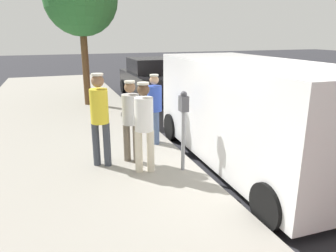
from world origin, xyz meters
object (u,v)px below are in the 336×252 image
(parking_meter_near, at_px, (183,118))
(pedestrian_in_yellow, at_px, (100,114))
(pedestrian_in_white, at_px, (144,122))
(parked_sedan_behind, at_px, (151,80))
(pedestrian_in_gray, at_px, (131,117))
(parked_van, at_px, (251,111))
(pedestrian_in_blue, at_px, (154,105))

(parking_meter_near, distance_m, pedestrian_in_yellow, 1.59)
(parking_meter_near, relative_size, pedestrian_in_white, 0.90)
(parked_sedan_behind, bearing_deg, parking_meter_near, 77.28)
(pedestrian_in_gray, distance_m, parked_van, 2.40)
(pedestrian_in_yellow, height_order, parked_sedan_behind, pedestrian_in_yellow)
(pedestrian_in_white, bearing_deg, parked_van, 177.57)
(pedestrian_in_gray, height_order, pedestrian_in_white, pedestrian_in_white)
(parked_van, distance_m, parked_sedan_behind, 7.63)
(parked_sedan_behind, bearing_deg, pedestrian_in_gray, 69.90)
(parked_sedan_behind, bearing_deg, parked_van, 88.21)
(parking_meter_near, relative_size, pedestrian_in_blue, 0.94)
(pedestrian_in_gray, xyz_separation_m, pedestrian_in_white, (-0.11, 0.57, 0.03))
(pedestrian_in_white, height_order, parked_sedan_behind, pedestrian_in_white)
(parking_meter_near, relative_size, pedestrian_in_yellow, 0.84)
(pedestrian_in_white, height_order, pedestrian_in_blue, pedestrian_in_white)
(pedestrian_in_white, xyz_separation_m, pedestrian_in_blue, (-0.67, -1.50, -0.04))
(parked_van, height_order, parked_sedan_behind, parked_van)
(pedestrian_in_yellow, relative_size, pedestrian_in_white, 1.07)
(pedestrian_in_gray, height_order, parked_van, parked_van)
(pedestrian_in_gray, relative_size, pedestrian_in_yellow, 0.91)
(pedestrian_in_blue, bearing_deg, pedestrian_in_gray, 49.93)
(pedestrian_in_gray, height_order, parked_sedan_behind, pedestrian_in_gray)
(parking_meter_near, bearing_deg, parked_van, -176.95)
(pedestrian_in_yellow, xyz_separation_m, pedestrian_in_white, (-0.71, 0.57, -0.08))
(pedestrian_in_gray, bearing_deg, parked_sedan_behind, -110.10)
(pedestrian_in_gray, distance_m, pedestrian_in_white, 0.58)
(parked_van, bearing_deg, pedestrian_in_white, -2.43)
(parking_meter_near, bearing_deg, pedestrian_in_blue, -89.06)
(pedestrian_in_blue, bearing_deg, pedestrian_in_yellow, 33.88)
(pedestrian_in_blue, height_order, parked_sedan_behind, pedestrian_in_blue)
(parking_meter_near, xyz_separation_m, pedestrian_in_white, (0.70, -0.17, -0.06))
(pedestrian_in_blue, xyz_separation_m, parked_van, (-1.53, 1.59, 0.08))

